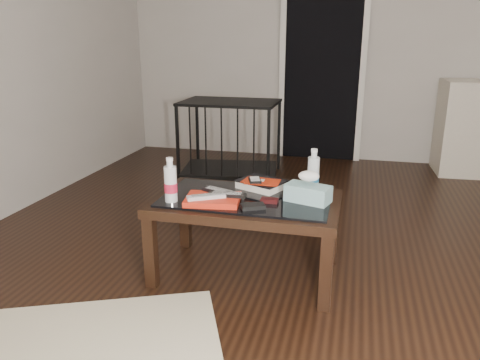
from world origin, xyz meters
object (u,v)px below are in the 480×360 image
Objects in this scene: water_bottle_right at (313,170)px; textbook at (262,184)px; tissue_box at (308,193)px; pet_crate at (230,151)px; coffee_table at (246,208)px; water_bottle_left at (170,180)px.

textbook is at bearing -172.16° from water_bottle_right.
water_bottle_right is 0.22m from tissue_box.
tissue_box is at bearing -72.69° from pet_crate.
coffee_table is 0.44m from water_bottle_right.
water_bottle_left is at bearing -92.19° from pet_crate.
pet_crate is at bearing 133.56° from tissue_box.
pet_crate is 2.00m from water_bottle_right.
water_bottle_left is (-0.42, -0.34, 0.10)m from textbook.
pet_crate is 1.90m from textbook.
pet_crate is at bearing 134.92° from textbook.
pet_crate is 4.28× the size of tissue_box.
water_bottle_right is at bearing 28.09° from water_bottle_left.
coffee_table is 0.35m from tissue_box.
pet_crate is (-0.62, 1.93, -0.17)m from coffee_table.
water_bottle_left reaches higher than tissue_box.
water_bottle_left is at bearing -151.91° from water_bottle_right.
water_bottle_right reaches higher than textbook.
textbook is 1.05× the size of water_bottle_left.
water_bottle_left is 0.80m from water_bottle_right.
water_bottle_left and water_bottle_right have the same top height.
coffee_table is 2.04m from pet_crate.
water_bottle_left reaches higher than coffee_table.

